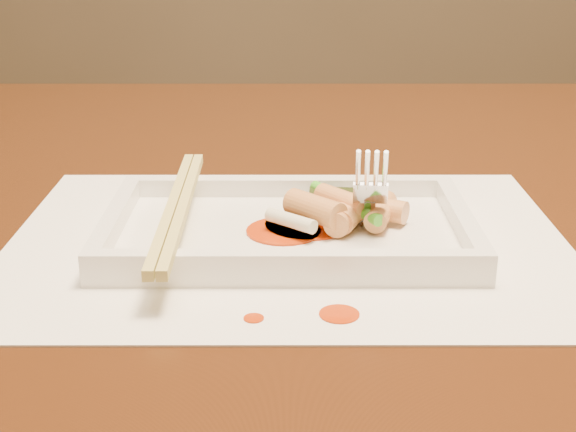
{
  "coord_description": "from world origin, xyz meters",
  "views": [
    {
      "loc": [
        -0.05,
        -0.64,
        0.97
      ],
      "look_at": [
        -0.05,
        -0.11,
        0.77
      ],
      "focal_mm": 50.0,
      "sensor_mm": 36.0,
      "label": 1
    }
  ],
  "objects_px": {
    "chopstick_a": "(172,206)",
    "fork": "(387,122)",
    "placemat": "(288,240)",
    "table": "(344,298)",
    "plate_base": "(288,234)"
  },
  "relations": [
    {
      "from": "fork",
      "to": "placemat",
      "type": "bearing_deg",
      "value": -165.58
    },
    {
      "from": "placemat",
      "to": "chopstick_a",
      "type": "relative_size",
      "value": 1.71
    },
    {
      "from": "placemat",
      "to": "fork",
      "type": "relative_size",
      "value": 2.86
    },
    {
      "from": "table",
      "to": "fork",
      "type": "relative_size",
      "value": 10.0
    },
    {
      "from": "chopstick_a",
      "to": "fork",
      "type": "relative_size",
      "value": 1.67
    },
    {
      "from": "table",
      "to": "fork",
      "type": "height_order",
      "value": "fork"
    },
    {
      "from": "placemat",
      "to": "chopstick_a",
      "type": "xyz_separation_m",
      "value": [
        -0.08,
        0.0,
        0.03
      ]
    },
    {
      "from": "placemat",
      "to": "chopstick_a",
      "type": "height_order",
      "value": "chopstick_a"
    },
    {
      "from": "table",
      "to": "chopstick_a",
      "type": "height_order",
      "value": "chopstick_a"
    },
    {
      "from": "table",
      "to": "plate_base",
      "type": "distance_m",
      "value": 0.16
    },
    {
      "from": "table",
      "to": "placemat",
      "type": "xyz_separation_m",
      "value": [
        -0.05,
        -0.11,
        0.1
      ]
    },
    {
      "from": "chopstick_a",
      "to": "table",
      "type": "bearing_deg",
      "value": 39.66
    },
    {
      "from": "table",
      "to": "fork",
      "type": "bearing_deg",
      "value": -77.96
    },
    {
      "from": "placemat",
      "to": "chopstick_a",
      "type": "bearing_deg",
      "value": 180.0
    },
    {
      "from": "table",
      "to": "chopstick_a",
      "type": "bearing_deg",
      "value": -140.34
    }
  ]
}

